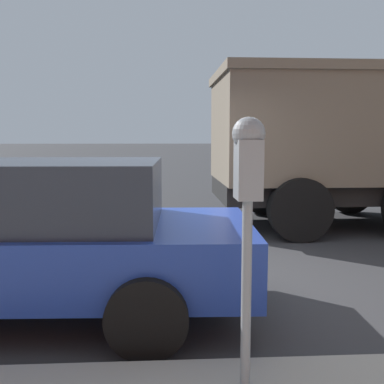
% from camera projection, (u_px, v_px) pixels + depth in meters
% --- Properties ---
extents(ground_plane, '(220.00, 220.00, 0.00)m').
position_uv_depth(ground_plane, '(187.00, 280.00, 5.34)').
color(ground_plane, '#333335').
extents(parking_meter, '(0.21, 0.19, 1.66)m').
position_uv_depth(parking_meter, '(248.00, 185.00, 2.57)').
color(parking_meter, gray).
rests_on(parking_meter, sidewalk).
extents(car_blue, '(2.12, 4.88, 1.47)m').
position_uv_depth(car_blue, '(0.00, 235.00, 4.20)').
color(car_blue, navy).
rests_on(car_blue, ground_plane).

